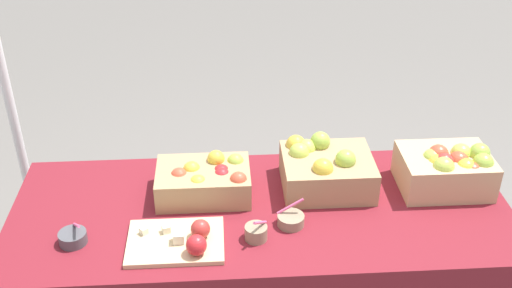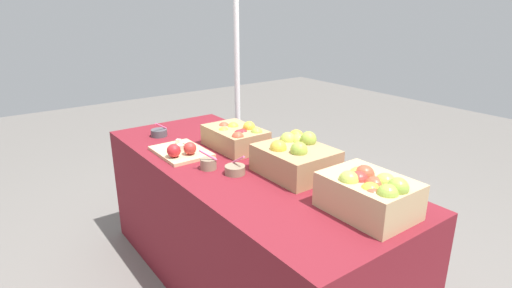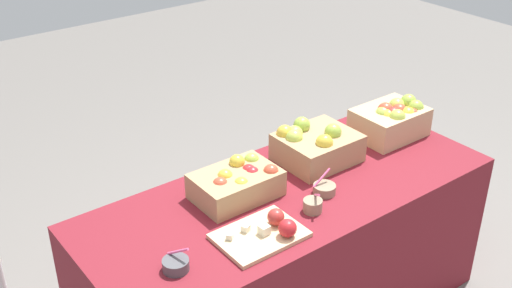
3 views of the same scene
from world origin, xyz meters
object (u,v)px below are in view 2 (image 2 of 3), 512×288
at_px(cutting_board_front, 181,151).
at_px(sample_bowl_far, 235,170).
at_px(apple_crate_left, 369,192).
at_px(sample_bowl_near, 159,133).
at_px(sample_bowl_mid, 208,164).
at_px(apple_crate_right, 236,137).
at_px(tent_pole, 237,58).
at_px(apple_crate_middle, 295,157).

distance_m(cutting_board_front, sample_bowl_far, 0.40).
distance_m(apple_crate_left, sample_bowl_far, 0.67).
distance_m(sample_bowl_near, sample_bowl_mid, 0.64).
distance_m(apple_crate_left, sample_bowl_mid, 0.82).
bearing_deg(sample_bowl_mid, cutting_board_front, -175.50).
relative_size(apple_crate_right, tent_pole, 0.16).
xyz_separation_m(sample_bowl_mid, sample_bowl_far, (0.13, 0.07, -0.01)).
distance_m(apple_crate_middle, sample_bowl_mid, 0.43).
xyz_separation_m(apple_crate_middle, tent_pole, (-1.37, 0.59, 0.29)).
bearing_deg(apple_crate_left, sample_bowl_far, -163.00).
height_order(apple_crate_left, cutting_board_front, apple_crate_left).
height_order(apple_crate_right, tent_pole, tent_pole).
relative_size(apple_crate_left, apple_crate_middle, 0.99).
distance_m(apple_crate_middle, tent_pole, 1.52).
bearing_deg(apple_crate_right, cutting_board_front, -104.81).
height_order(apple_crate_right, sample_bowl_near, apple_crate_right).
relative_size(apple_crate_middle, sample_bowl_mid, 3.25).
bearing_deg(sample_bowl_near, cutting_board_front, -6.12).
xyz_separation_m(apple_crate_right, sample_bowl_near, (-0.46, -0.26, -0.04)).
relative_size(cutting_board_front, tent_pole, 0.15).
bearing_deg(apple_crate_left, tent_pole, 161.12).
height_order(sample_bowl_near, sample_bowl_mid, sample_bowl_mid).
bearing_deg(cutting_board_front, sample_bowl_far, 13.28).
bearing_deg(tent_pole, sample_bowl_mid, -39.79).
bearing_deg(tent_pole, cutting_board_front, -48.28).
relative_size(apple_crate_middle, cutting_board_front, 1.04).
bearing_deg(sample_bowl_mid, sample_bowl_near, 178.15).
height_order(apple_crate_middle, sample_bowl_far, apple_crate_middle).
distance_m(apple_crate_left, apple_crate_middle, 0.48).
distance_m(sample_bowl_mid, sample_bowl_far, 0.15).
height_order(apple_crate_left, apple_crate_right, apple_crate_left).
height_order(sample_bowl_mid, sample_bowl_far, sample_bowl_mid).
height_order(cutting_board_front, sample_bowl_mid, sample_bowl_mid).
distance_m(apple_crate_middle, cutting_board_front, 0.65).
xyz_separation_m(apple_crate_middle, cutting_board_front, (-0.55, -0.33, -0.06)).
bearing_deg(apple_crate_right, sample_bowl_near, -150.57).
bearing_deg(apple_crate_middle, sample_bowl_far, -123.70).
bearing_deg(cutting_board_front, tent_pole, 131.72).
bearing_deg(cutting_board_front, apple_crate_right, 75.19).
bearing_deg(apple_crate_left, sample_bowl_near, -170.12).
xyz_separation_m(apple_crate_left, tent_pole, (-1.85, 0.63, 0.28)).
relative_size(sample_bowl_mid, sample_bowl_far, 1.07).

